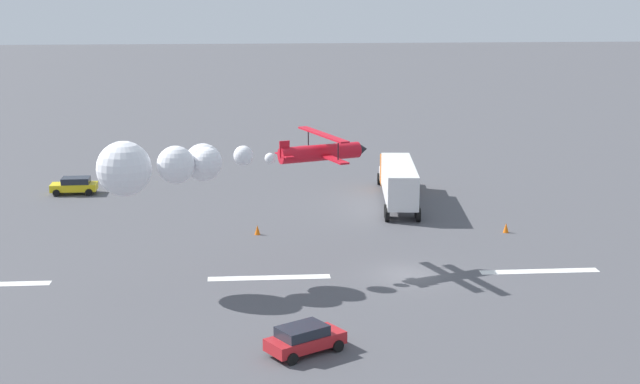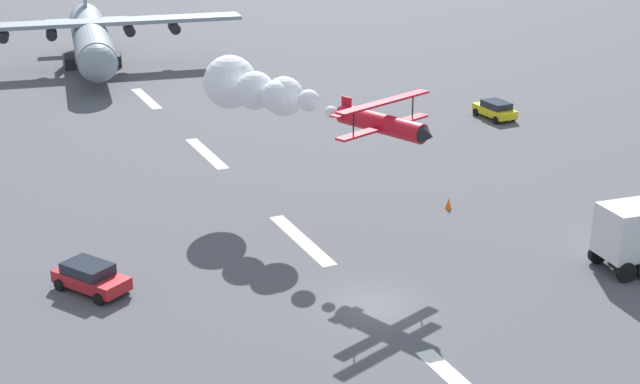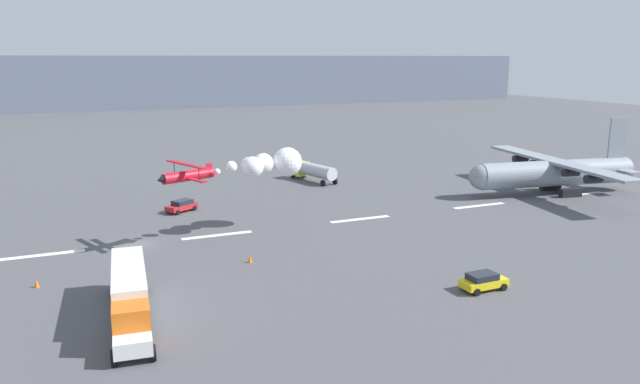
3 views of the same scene
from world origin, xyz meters
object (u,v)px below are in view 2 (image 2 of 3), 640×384
(cargo_transport_plane, at_px, (92,39))
(traffic_cone_far, at_px, (449,203))
(stunt_biplane_red, at_px, (262,91))
(followme_car_yellow, at_px, (495,109))
(airport_staff_sedan, at_px, (90,277))

(cargo_transport_plane, xyz_separation_m, traffic_cone_far, (-49.22, -12.49, -2.90))
(cargo_transport_plane, relative_size, stunt_biplane_red, 1.79)
(cargo_transport_plane, xyz_separation_m, stunt_biplane_red, (-44.18, -1.89, 4.41))
(followme_car_yellow, bearing_deg, cargo_transport_plane, 39.83)
(cargo_transport_plane, height_order, traffic_cone_far, cargo_transport_plane)
(stunt_biplane_red, bearing_deg, followme_car_yellow, -66.07)
(cargo_transport_plane, height_order, stunt_biplane_red, cargo_transport_plane)
(cargo_transport_plane, distance_m, followme_car_yellow, 42.86)
(stunt_biplane_red, height_order, airport_staff_sedan, stunt_biplane_red)
(followme_car_yellow, bearing_deg, airport_staff_sedan, 116.05)
(cargo_transport_plane, height_order, followme_car_yellow, cargo_transport_plane)
(airport_staff_sedan, distance_m, traffic_cone_far, 23.21)
(stunt_biplane_red, bearing_deg, cargo_transport_plane, 2.45)
(traffic_cone_far, bearing_deg, airport_staff_sedan, 95.49)
(cargo_transport_plane, bearing_deg, followme_car_yellow, -140.17)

